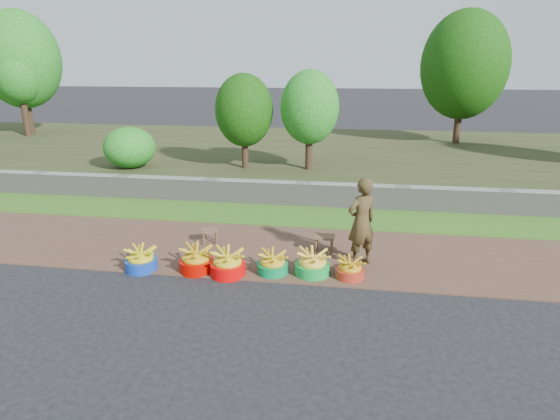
% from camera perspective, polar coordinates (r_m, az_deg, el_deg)
% --- Properties ---
extents(ground_plane, '(120.00, 120.00, 0.00)m').
position_cam_1_polar(ground_plane, '(7.14, -0.75, -8.90)').
color(ground_plane, black).
rests_on(ground_plane, ground).
extents(dirt_shoulder, '(80.00, 2.50, 0.02)m').
position_cam_1_polar(dirt_shoulder, '(8.26, 0.70, -5.04)').
color(dirt_shoulder, brown).
rests_on(dirt_shoulder, ground).
extents(grass_verge, '(80.00, 1.50, 0.04)m').
position_cam_1_polar(grass_verge, '(10.12, 2.31, -0.71)').
color(grass_verge, '#3B6D1E').
rests_on(grass_verge, ground).
extents(retaining_wall, '(80.00, 0.35, 0.55)m').
position_cam_1_polar(retaining_wall, '(10.86, 2.85, 1.94)').
color(retaining_wall, gray).
rests_on(retaining_wall, ground).
extents(earth_bank, '(80.00, 10.00, 0.50)m').
position_cam_1_polar(earth_bank, '(15.62, 4.78, 6.58)').
color(earth_bank, '#363A1D').
rests_on(earth_bank, ground).
extents(vegetation, '(36.31, 8.20, 4.65)m').
position_cam_1_polar(vegetation, '(15.62, 7.41, 15.35)').
color(vegetation, '#302115').
rests_on(vegetation, earth_bank).
extents(basin_a, '(0.51, 0.51, 0.38)m').
position_cam_1_polar(basin_a, '(7.82, -16.60, -5.88)').
color(basin_a, '#1136A6').
rests_on(basin_a, ground).
extents(basin_b, '(0.55, 0.55, 0.41)m').
position_cam_1_polar(basin_b, '(7.57, -10.17, -6.06)').
color(basin_b, '#B60800').
rests_on(basin_b, ground).
extents(basin_c, '(0.56, 0.56, 0.42)m').
position_cam_1_polar(basin_c, '(7.36, -6.39, -6.56)').
color(basin_c, red).
rests_on(basin_c, ground).
extents(basin_d, '(0.49, 0.49, 0.36)m').
position_cam_1_polar(basin_d, '(7.37, -0.91, -6.63)').
color(basin_d, '#04813F').
rests_on(basin_d, ground).
extents(basin_e, '(0.54, 0.54, 0.40)m').
position_cam_1_polar(basin_e, '(7.33, 3.97, -6.64)').
color(basin_e, green).
rests_on(basin_e, ground).
extents(basin_f, '(0.44, 0.44, 0.33)m').
position_cam_1_polar(basin_f, '(7.30, 8.52, -7.19)').
color(basin_f, '#A72B1B').
rests_on(basin_f, ground).
extents(stool_left, '(0.36, 0.32, 0.26)m').
position_cam_1_polar(stool_left, '(8.64, -8.57, -2.66)').
color(stool_left, brown).
rests_on(stool_left, dirt_shoulder).
extents(stool_right, '(0.35, 0.27, 0.30)m').
position_cam_1_polar(stool_right, '(8.16, 5.43, -3.54)').
color(stool_right, brown).
rests_on(stool_right, dirt_shoulder).
extents(vendor_woman, '(0.63, 0.60, 1.45)m').
position_cam_1_polar(vendor_woman, '(7.59, 9.90, -1.44)').
color(vendor_woman, black).
rests_on(vendor_woman, dirt_shoulder).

